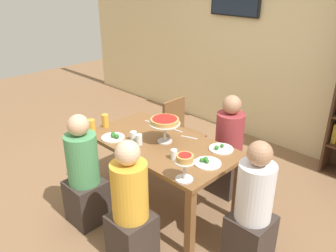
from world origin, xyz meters
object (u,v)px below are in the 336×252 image
object	(u,v)px
diner_near_left	(84,178)
cutlery_fork_far	(189,137)
cutlery_fork_near	(151,122)
cutlery_knife_near	(176,130)
water_glass_clear_near	(133,136)
beer_glass_amber_tall	(105,121)
deep_dish_pizza_stand	(165,123)
water_glass_clear_far	(174,154)
water_glass_clear_spare	(139,140)
dining_table	(161,151)
salad_plate_near_diner	(113,137)
diner_near_right	(131,212)
personal_pizza_stand	(185,163)
chair_far_left	(180,131)
diner_far_right	(228,152)
salad_plate_far_diner	(207,163)
beer_glass_amber_short	(91,126)
diner_head_east	(252,213)
salad_plate_spare	(221,149)

from	to	relation	value
diner_near_left	cutlery_fork_far	bearing A→B (deg)	-25.20
cutlery_fork_near	cutlery_knife_near	xyz separation A→B (m)	(0.34, 0.05, 0.00)
cutlery_fork_far	water_glass_clear_near	bearing A→B (deg)	30.63
beer_glass_amber_tall	deep_dish_pizza_stand	bearing A→B (deg)	15.53
water_glass_clear_far	water_glass_clear_spare	size ratio (longest dim) A/B	0.88
dining_table	deep_dish_pizza_stand	xyz separation A→B (m)	(0.01, 0.04, 0.31)
dining_table	salad_plate_near_diner	xyz separation A→B (m)	(-0.42, -0.28, 0.11)
diner_near_left	salad_plate_near_diner	bearing A→B (deg)	10.40
diner_near_right	salad_plate_near_diner	xyz separation A→B (m)	(-0.79, 0.44, 0.26)
personal_pizza_stand	diner_near_right	bearing A→B (deg)	-122.40
salad_plate_near_diner	chair_far_left	bearing A→B (deg)	89.91
diner_near_right	water_glass_clear_spare	distance (m)	0.80
beer_glass_amber_tall	water_glass_clear_near	size ratio (longest dim) A/B	1.50
dining_table	diner_far_right	bearing A→B (deg)	63.63
chair_far_left	cutlery_fork_far	xyz separation A→B (m)	(0.54, -0.45, 0.26)
personal_pizza_stand	water_glass_clear_spare	world-z (taller)	personal_pizza_stand
diner_far_right	cutlery_fork_far	size ratio (longest dim) A/B	6.39
salad_plate_far_diner	cutlery_knife_near	world-z (taller)	salad_plate_far_diner
salad_plate_near_diner	beer_glass_amber_short	size ratio (longest dim) A/B	1.74
dining_table	diner_near_right	bearing A→B (deg)	-62.46
personal_pizza_stand	beer_glass_amber_tall	xyz separation A→B (m)	(-1.33, 0.18, -0.09)
diner_head_east	salad_plate_spare	xyz separation A→B (m)	(-0.58, 0.32, 0.26)
diner_near_left	cutlery_fork_far	size ratio (longest dim) A/B	6.39
deep_dish_pizza_stand	water_glass_clear_far	bearing A→B (deg)	-31.44
diner_head_east	cutlery_knife_near	size ratio (longest dim) A/B	6.39
beer_glass_amber_tall	beer_glass_amber_short	distance (m)	0.18
cutlery_knife_near	cutlery_fork_far	distance (m)	0.22
dining_table	personal_pizza_stand	world-z (taller)	personal_pizza_stand
diner_near_right	diner_near_left	xyz separation A→B (m)	(-0.71, 0.02, 0.00)
beer_glass_amber_short	salad_plate_near_diner	bearing A→B (deg)	12.42
diner_near_right	cutlery_knife_near	world-z (taller)	diner_near_right
salad_plate_far_diner	water_glass_clear_near	distance (m)	0.84
beer_glass_amber_tall	cutlery_knife_near	world-z (taller)	beer_glass_amber_tall
diner_near_right	cutlery_fork_far	xyz separation A→B (m)	(-0.25, 1.00, 0.25)
diner_far_right	cutlery_fork_near	world-z (taller)	diner_far_right
chair_far_left	beer_glass_amber_tall	world-z (taller)	beer_glass_amber_tall
water_glass_clear_far	beer_glass_amber_short	bearing A→B (deg)	-169.40
diner_near_left	water_glass_clear_near	world-z (taller)	diner_near_left
salad_plate_near_diner	personal_pizza_stand	bearing A→B (deg)	-3.37
chair_far_left	salad_plate_near_diner	xyz separation A→B (m)	(-0.00, -1.01, 0.27)
cutlery_knife_near	water_glass_clear_near	bearing A→B (deg)	71.09
chair_far_left	salad_plate_far_diner	distance (m)	1.28
cutlery_knife_near	water_glass_clear_far	bearing A→B (deg)	128.72
salad_plate_near_diner	cutlery_fork_far	distance (m)	0.78
diner_near_right	salad_plate_spare	world-z (taller)	diner_near_right
water_glass_clear_near	water_glass_clear_far	size ratio (longest dim) A/B	1.03
deep_dish_pizza_stand	water_glass_clear_spare	bearing A→B (deg)	-122.54
water_glass_clear_far	salad_plate_near_diner	bearing A→B (deg)	-170.13
diner_head_east	cutlery_fork_near	bearing A→B (deg)	-10.75
cutlery_fork_near	beer_glass_amber_short	bearing A→B (deg)	60.23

